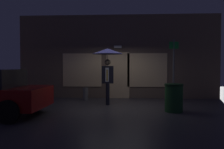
{
  "coord_description": "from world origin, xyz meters",
  "views": [
    {
      "loc": [
        0.36,
        -8.94,
        1.54
      ],
      "look_at": [
        -0.17,
        0.28,
        1.21
      ],
      "focal_mm": 37.31,
      "sensor_mm": 36.0,
      "label": 1
    }
  ],
  "objects_px": {
    "street_sign_post": "(174,67)",
    "sidewalk_bollard": "(86,94)",
    "person_with_umbrella": "(108,59)",
    "trash_bin": "(174,98)"
  },
  "relations": [
    {
      "from": "street_sign_post",
      "to": "sidewalk_bollard",
      "type": "relative_size",
      "value": 4.74
    },
    {
      "from": "person_with_umbrella",
      "to": "trash_bin",
      "type": "xyz_separation_m",
      "value": [
        2.34,
        -1.33,
        -1.34
      ]
    },
    {
      "from": "trash_bin",
      "to": "street_sign_post",
      "type": "bearing_deg",
      "value": 78.87
    },
    {
      "from": "sidewalk_bollard",
      "to": "trash_bin",
      "type": "xyz_separation_m",
      "value": [
        3.42,
        -2.46,
        0.19
      ]
    },
    {
      "from": "person_with_umbrella",
      "to": "sidewalk_bollard",
      "type": "height_order",
      "value": "person_with_umbrella"
    },
    {
      "from": "person_with_umbrella",
      "to": "trash_bin",
      "type": "bearing_deg",
      "value": -34.52
    },
    {
      "from": "sidewalk_bollard",
      "to": "person_with_umbrella",
      "type": "bearing_deg",
      "value": -46.21
    },
    {
      "from": "person_with_umbrella",
      "to": "trash_bin",
      "type": "distance_m",
      "value": 3.01
    },
    {
      "from": "sidewalk_bollard",
      "to": "trash_bin",
      "type": "bearing_deg",
      "value": -35.77
    },
    {
      "from": "person_with_umbrella",
      "to": "street_sign_post",
      "type": "xyz_separation_m",
      "value": [
        2.78,
        0.9,
        -0.31
      ]
    }
  ]
}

